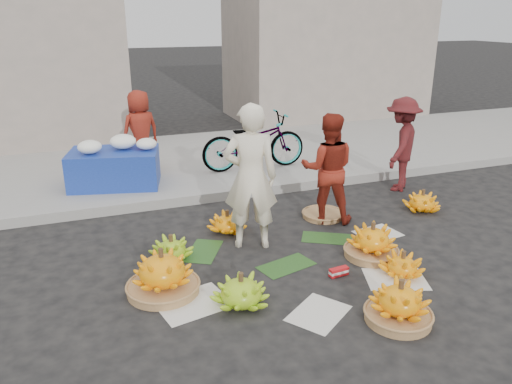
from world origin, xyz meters
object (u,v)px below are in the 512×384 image
object	(u,v)px
banana_bunch_4	(372,242)
vendor_cream	(251,177)
banana_bunch_0	(162,273)
flower_table	(115,166)
bicycle	(254,142)

from	to	relation	value
banana_bunch_4	vendor_cream	xyz separation A→B (m)	(-1.25, 0.80, 0.71)
banana_bunch_0	vendor_cream	bearing A→B (deg)	30.72
vendor_cream	flower_table	size ratio (longest dim) A/B	1.16
banana_bunch_0	bicycle	world-z (taller)	bicycle
banana_bunch_4	bicycle	world-z (taller)	bicycle
banana_bunch_0	flower_table	size ratio (longest dim) A/B	0.50
banana_bunch_0	banana_bunch_4	distance (m)	2.49
banana_bunch_4	banana_bunch_0	bearing A→B (deg)	178.60
banana_bunch_0	banana_bunch_4	world-z (taller)	banana_bunch_0
vendor_cream	flower_table	bearing A→B (deg)	-44.30
flower_table	banana_bunch_0	bearing A→B (deg)	-74.33
banana_bunch_0	banana_bunch_4	size ratio (longest dim) A/B	1.14
banana_bunch_4	flower_table	bearing A→B (deg)	127.33
vendor_cream	bicycle	world-z (taller)	vendor_cream
banana_bunch_4	bicycle	bearing A→B (deg)	93.33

